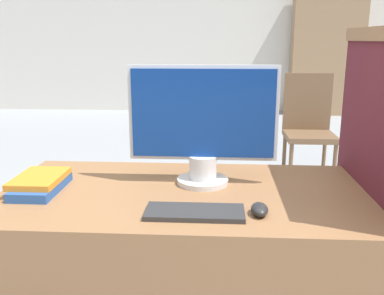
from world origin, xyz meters
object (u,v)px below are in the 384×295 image
(monitor, at_px, (203,126))
(book_stack, at_px, (40,183))
(keyboard, at_px, (195,212))
(far_chair, at_px, (309,123))
(mouse, at_px, (260,209))

(monitor, height_order, book_stack, monitor)
(keyboard, height_order, far_chair, far_chair)
(monitor, height_order, far_chair, monitor)
(keyboard, xyz_separation_m, mouse, (0.20, 0.01, 0.01))
(book_stack, bearing_deg, far_chair, 59.13)
(keyboard, distance_m, book_stack, 0.61)
(keyboard, height_order, mouse, mouse)
(mouse, relative_size, book_stack, 0.34)
(keyboard, bearing_deg, monitor, 87.52)
(monitor, distance_m, far_chair, 2.57)
(mouse, height_order, book_stack, book_stack)
(far_chair, bearing_deg, book_stack, -131.39)
(book_stack, height_order, far_chair, far_chair)
(mouse, xyz_separation_m, far_chair, (0.70, 2.66, -0.23))
(monitor, bearing_deg, book_stack, -168.85)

